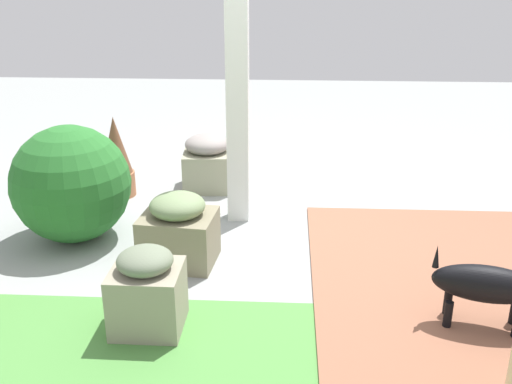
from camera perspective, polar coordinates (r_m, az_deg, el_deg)
name	(u,v)px	position (r m, az deg, el deg)	size (l,w,h in m)	color
ground_plane	(271,230)	(4.35, 1.49, -3.68)	(12.00, 12.00, 0.00)	#939896
brick_path	(463,289)	(3.79, 19.38, -8.83)	(1.80, 2.40, 0.02)	#915C44
porch_pillar	(237,74)	(4.24, -1.81, 11.30)	(0.16, 0.16, 2.20)	white
stone_planter_nearest	(208,162)	(5.10, -4.71, 2.90)	(0.43, 0.45, 0.48)	gray
stone_planter_mid	(179,230)	(3.84, -7.49, -3.69)	(0.50, 0.44, 0.48)	gray
stone_planter_far	(147,291)	(3.20, -10.48, -9.38)	(0.37, 0.34, 0.47)	gray
round_shrub	(71,184)	(4.26, -17.45, 0.75)	(0.82, 0.82, 0.82)	#266928
terracotta_pot_broad	(57,159)	(5.34, -18.70, 3.03)	(0.50, 0.50, 0.45)	#A45138
terracotta_pot_spiky	(116,159)	(5.02, -13.36, 3.17)	(0.28, 0.28, 0.68)	#AB6845
dog	(496,284)	(3.35, 22.20, -8.28)	(0.68, 0.30, 0.47)	black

